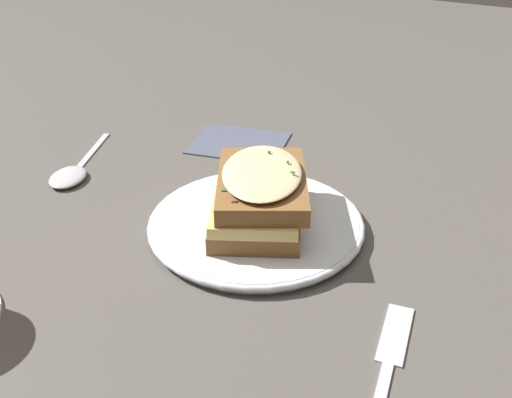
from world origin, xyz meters
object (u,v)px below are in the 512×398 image
Objects in this scene: dinner_plate at (256,224)px; spoon at (71,174)px; fork at (388,363)px; napkin at (239,142)px; sandwich at (259,195)px.

dinner_plate reaches higher than spoon.
dinner_plate is 0.22m from fork.
spoon is 1.32× the size of napkin.
sandwich reaches higher than spoon.
dinner_plate is 1.38× the size of spoon.
sandwich is at bearing -132.00° from dinner_plate.
sandwich reaches higher than dinner_plate.
spoon is at bearing 156.95° from fork.
napkin is at bearing -56.50° from dinner_plate.
sandwich is (-0.00, -0.00, 0.03)m from dinner_plate.
dinner_plate is at bearing 48.00° from sandwich.
napkin is (-0.14, -0.18, -0.00)m from spoon.
spoon reaches higher than napkin.
sandwich is 0.22m from napkin.
dinner_plate reaches higher than napkin.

